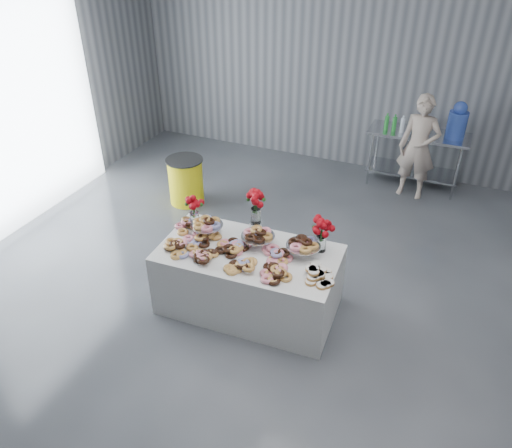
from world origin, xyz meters
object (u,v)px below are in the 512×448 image
at_px(display_table, 249,280).
at_px(trash_barrel, 186,181).
at_px(person, 418,147).
at_px(water_jug, 457,122).
at_px(prep_table, 416,149).

distance_m(display_table, trash_barrel, 2.56).
height_order(display_table, person, person).
bearing_deg(water_jug, display_table, -114.84).
bearing_deg(trash_barrel, person, 27.16).
xyz_separation_m(water_jug, person, (-0.45, -0.33, -0.36)).
xyz_separation_m(display_table, prep_table, (1.21, 3.70, 0.24)).
height_order(display_table, trash_barrel, display_table).
xyz_separation_m(prep_table, person, (0.05, -0.33, 0.17)).
xyz_separation_m(display_table, water_jug, (1.71, 3.70, 0.77)).
distance_m(water_jug, person, 0.66).
relative_size(water_jug, trash_barrel, 0.78).
distance_m(prep_table, trash_barrel, 3.60).
xyz_separation_m(water_jug, trash_barrel, (-3.54, -1.91, -0.79)).
height_order(person, trash_barrel, person).
distance_m(display_table, water_jug, 4.15).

